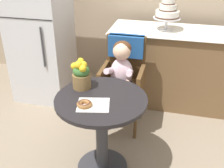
% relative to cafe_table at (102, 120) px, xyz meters
% --- Properties ---
extents(ground_plane, '(8.00, 8.00, 0.00)m').
position_rel_cafe_table_xyz_m(ground_plane, '(0.00, 0.00, -0.51)').
color(ground_plane, gray).
extents(cafe_table, '(0.72, 0.72, 0.72)m').
position_rel_cafe_table_xyz_m(cafe_table, '(0.00, 0.00, 0.00)').
color(cafe_table, black).
rests_on(cafe_table, ground).
extents(wicker_chair, '(0.42, 0.45, 0.95)m').
position_rel_cafe_table_xyz_m(wicker_chair, '(0.03, 0.75, 0.13)').
color(wicker_chair, brown).
rests_on(wicker_chair, ground).
extents(seated_child, '(0.27, 0.32, 0.73)m').
position_rel_cafe_table_xyz_m(seated_child, '(0.03, 0.60, 0.17)').
color(seated_child, silver).
rests_on(seated_child, ground).
extents(paper_napkin, '(0.27, 0.24, 0.00)m').
position_rel_cafe_table_xyz_m(paper_napkin, '(-0.03, -0.11, 0.21)').
color(paper_napkin, white).
rests_on(paper_napkin, cafe_table).
extents(donut_front, '(0.11, 0.11, 0.04)m').
position_rel_cafe_table_xyz_m(donut_front, '(-0.09, -0.14, 0.23)').
color(donut_front, '#936033').
rests_on(donut_front, cafe_table).
extents(flower_vase, '(0.16, 0.15, 0.24)m').
position_rel_cafe_table_xyz_m(flower_vase, '(-0.20, 0.13, 0.33)').
color(flower_vase, brown).
rests_on(flower_vase, cafe_table).
extents(display_counter, '(1.56, 0.62, 0.90)m').
position_rel_cafe_table_xyz_m(display_counter, '(0.55, 1.30, -0.05)').
color(display_counter, brown).
rests_on(display_counter, ground).
extents(tiered_cake_stand, '(0.30, 0.30, 0.34)m').
position_rel_cafe_table_xyz_m(tiered_cake_stand, '(0.38, 1.30, 0.59)').
color(tiered_cake_stand, silver).
rests_on(tiered_cake_stand, display_counter).
extents(refrigerator, '(0.64, 0.63, 1.70)m').
position_rel_cafe_table_xyz_m(refrigerator, '(-1.05, 1.10, 0.34)').
color(refrigerator, silver).
rests_on(refrigerator, ground).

